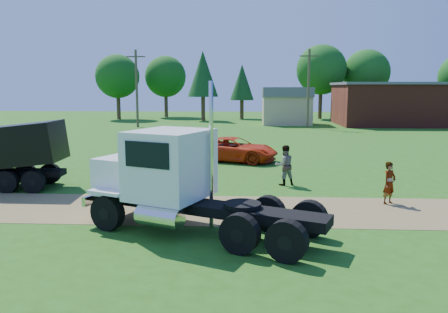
{
  "coord_description": "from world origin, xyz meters",
  "views": [
    {
      "loc": [
        -1.0,
        -16.19,
        4.63
      ],
      "look_at": [
        -2.02,
        2.99,
        1.6
      ],
      "focal_mm": 35.0,
      "sensor_mm": 36.0,
      "label": 1
    }
  ],
  "objects": [
    {
      "name": "dirt_track",
      "position": [
        0.0,
        0.0,
        0.01
      ],
      "size": [
        120.0,
        4.2,
        0.01
      ],
      "primitive_type": "cube",
      "color": "brown",
      "rests_on": "ground"
    },
    {
      "name": "orange_pickup",
      "position": [
        -1.79,
        11.25,
        0.76
      ],
      "size": [
        5.99,
        4.1,
        1.52
      ],
      "primitive_type": "imported",
      "rotation": [
        0.0,
        0.0,
        1.26
      ],
      "color": "red",
      "rests_on": "ground"
    },
    {
      "name": "ground",
      "position": [
        0.0,
        0.0,
        0.0
      ],
      "size": [
        140.0,
        140.0,
        0.0
      ],
      "primitive_type": "plane",
      "color": "#245011",
      "rests_on": "ground"
    },
    {
      "name": "utility_poles",
      "position": [
        6.0,
        35.0,
        4.71
      ],
      "size": [
        42.2,
        0.28,
        9.0
      ],
      "color": "#473C28",
      "rests_on": "ground"
    },
    {
      "name": "brick_building",
      "position": [
        18.0,
        40.0,
        2.66
      ],
      "size": [
        15.4,
        10.4,
        5.3
      ],
      "color": "maroon",
      "rests_on": "ground"
    },
    {
      "name": "spectator_a",
      "position": [
        4.71,
        1.21,
        0.86
      ],
      "size": [
        0.75,
        0.7,
        1.72
      ],
      "primitive_type": "imported",
      "rotation": [
        0.0,
        0.0,
        0.64
      ],
      "color": "#999999",
      "rests_on": "ground"
    },
    {
      "name": "white_semi_tractor",
      "position": [
        -3.44,
        -2.27,
        1.66
      ],
      "size": [
        8.1,
        5.34,
        4.85
      ],
      "rotation": [
        0.0,
        0.0,
        -0.4
      ],
      "color": "black",
      "rests_on": "ground"
    },
    {
      "name": "tree_row",
      "position": [
        4.29,
        50.21,
        6.61
      ],
      "size": [
        55.96,
        12.93,
        10.98
      ],
      "color": "#372516",
      "rests_on": "ground"
    },
    {
      "name": "spectator_b",
      "position": [
        0.8,
        4.47,
        0.97
      ],
      "size": [
        1.13,
        1.0,
        1.93
      ],
      "primitive_type": "imported",
      "rotation": [
        0.0,
        0.0,
        3.48
      ],
      "color": "#999999",
      "rests_on": "ground"
    },
    {
      "name": "tan_shed",
      "position": [
        4.0,
        40.0,
        2.42
      ],
      "size": [
        6.2,
        5.4,
        4.7
      ],
      "color": "tan",
      "rests_on": "ground"
    }
  ]
}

